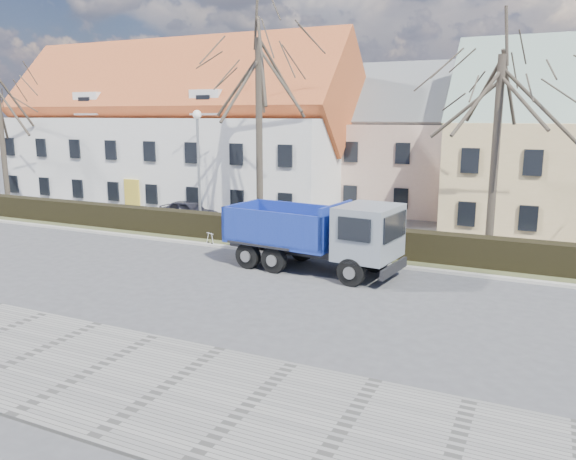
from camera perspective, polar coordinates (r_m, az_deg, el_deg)
The scene contains 14 objects.
ground at distance 23.07m, azimuth -8.36°, elevation -4.66°, with size 120.00×120.00×0.00m, color #404042.
sidewalk_near at distance 17.06m, azimuth -24.58°, elevation -11.45°, with size 80.00×5.00×0.08m, color gray.
curb_far at distance 26.87m, azimuth -2.97°, elevation -2.09°, with size 80.00×0.30×0.12m, color #A6A197.
grass_strip at distance 28.26m, azimuth -1.44°, elevation -1.41°, with size 80.00×3.00×0.10m, color #404627.
hedge at distance 27.95m, azimuth -1.63°, elevation -0.30°, with size 60.00×0.90×1.30m, color black.
building_white at distance 42.77m, azimuth -11.36°, elevation 9.16°, with size 26.80×10.80×9.50m, color silver, non-canonical shape.
building_pink at distance 39.38m, azimuth 12.99°, elevation 7.80°, with size 10.80×8.80×8.00m, color tan, non-canonical shape.
tree_0 at distance 43.65m, azimuth -27.08°, elevation 8.44°, with size 7.20×7.20×9.90m, color #342C24, non-canonical shape.
tree_1 at distance 30.49m, azimuth -2.96°, elevation 11.43°, with size 9.20×9.20×12.65m, color #342C24, non-canonical shape.
tree_2 at distance 27.03m, azimuth 20.42°, elevation 8.95°, with size 8.00×8.00×11.00m, color #342C24, non-canonical shape.
dump_truck at distance 23.49m, azimuth 1.89°, elevation -0.38°, with size 7.69×2.86×3.08m, color navy, non-canonical shape.
streetlight at distance 30.87m, azimuth -9.04°, elevation 5.82°, with size 0.53×0.53×6.76m, color gray, non-canonical shape.
cart_frame at distance 28.47m, azimuth -8.17°, elevation -0.79°, with size 0.79×0.45×0.72m, color silver, non-canonical shape.
parked_car_a at distance 34.84m, azimuth -10.03°, elevation 1.91°, with size 1.54×3.83×1.31m, color #20202A.
Camera 1 is at (12.33, -18.41, 6.42)m, focal length 35.00 mm.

